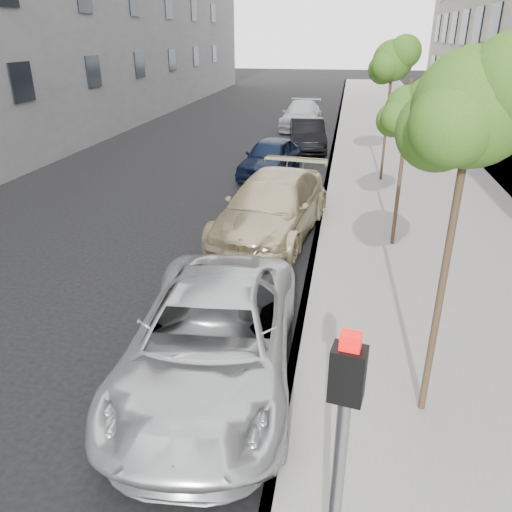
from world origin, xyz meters
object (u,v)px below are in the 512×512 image
(tree_mid, at_px, (409,110))
(suv, at_px, (272,207))
(tree_near, at_px, (475,109))
(minivan, at_px, (212,338))
(signal_pole, at_px, (339,472))
(tree_far, at_px, (394,61))
(sedan_black, at_px, (307,135))
(sedan_rear, at_px, (302,115))
(sedan_blue, at_px, (270,157))

(tree_mid, xyz_separation_m, suv, (-3.33, 0.35, -2.76))
(tree_near, relative_size, minivan, 0.93)
(tree_mid, height_order, signal_pole, tree_mid)
(tree_mid, relative_size, tree_far, 0.83)
(tree_near, xyz_separation_m, suv, (-3.33, 6.85, -3.64))
(tree_mid, height_order, sedan_black, tree_mid)
(sedan_black, xyz_separation_m, sedan_rear, (-0.85, 6.00, 0.04))
(tree_near, distance_m, tree_mid, 6.56)
(signal_pole, bearing_deg, tree_mid, 92.08)
(tree_near, xyz_separation_m, minivan, (-3.33, 0.32, -3.71))
(signal_pole, bearing_deg, tree_far, 95.03)
(signal_pole, height_order, sedan_rear, signal_pole)
(minivan, distance_m, sedan_rear, 24.02)
(suv, height_order, sedan_blue, suv)
(signal_pole, bearing_deg, sedan_blue, 109.97)
(tree_near, xyz_separation_m, signal_pole, (-1.30, -3.38, -2.28))
(minivan, xyz_separation_m, sedan_rear, (-0.85, 24.00, -0.00))
(minivan, xyz_separation_m, sedan_blue, (-1.04, 13.03, -0.04))
(minivan, bearing_deg, sedan_black, 85.09)
(tree_near, bearing_deg, sedan_blue, 108.14)
(tree_near, height_order, tree_mid, tree_near)
(tree_mid, xyz_separation_m, sedan_blue, (-4.37, 6.84, -2.87))
(tree_near, xyz_separation_m, sedan_rear, (-4.18, 24.32, -3.71))
(minivan, height_order, sedan_rear, minivan)
(tree_mid, height_order, tree_far, tree_far)
(tree_mid, distance_m, signal_pole, 10.06)
(sedan_black, relative_size, sedan_rear, 0.84)
(minivan, relative_size, suv, 0.96)
(suv, relative_size, sedan_blue, 1.36)
(tree_far, height_order, sedan_black, tree_far)
(tree_mid, distance_m, tree_far, 6.55)
(sedan_blue, bearing_deg, sedan_black, 87.01)
(tree_near, distance_m, sedan_black, 18.99)
(signal_pole, relative_size, minivan, 0.59)
(signal_pole, bearing_deg, suv, 110.79)
(tree_mid, bearing_deg, sedan_black, 105.72)
(sedan_blue, bearing_deg, tree_mid, -48.59)
(tree_far, relative_size, sedan_blue, 1.19)
(tree_mid, xyz_separation_m, sedan_rear, (-4.18, 17.82, -2.83))
(tree_mid, xyz_separation_m, signal_pole, (-1.30, -9.88, -1.40))
(sedan_black, bearing_deg, sedan_rear, 89.08)
(suv, height_order, sedan_black, suv)
(minivan, relative_size, sedan_rear, 1.05)
(tree_near, distance_m, suv, 8.44)
(tree_mid, xyz_separation_m, tree_far, (0.00, 6.50, 0.78))
(minivan, height_order, sedan_black, minivan)
(tree_near, xyz_separation_m, sedan_black, (-3.33, 18.32, -3.75))
(tree_near, xyz_separation_m, sedan_blue, (-4.37, 13.34, -3.75))
(tree_far, bearing_deg, suv, -118.40)
(tree_mid, relative_size, sedan_black, 0.95)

